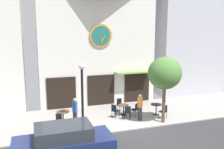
{
  "coord_description": "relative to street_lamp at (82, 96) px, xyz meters",
  "views": [
    {
      "loc": [
        -5.84,
        -12.1,
        5.52
      ],
      "look_at": [
        -0.92,
        2.66,
        2.78
      ],
      "focal_mm": 39.18,
      "sensor_mm": 36.0,
      "label": 1
    }
  ],
  "objects": [
    {
      "name": "neighbor_building_right",
      "position": [
        10.9,
        6.4,
        3.68
      ],
      "size": [
        6.15,
        4.22,
        11.25
      ],
      "color": "#B2B2BC",
      "rests_on": "ground_plane"
    },
    {
      "name": "cafe_table_center_right",
      "position": [
        -0.95,
        1.34,
        -1.4
      ],
      "size": [
        0.79,
        0.79,
        0.73
      ],
      "color": "black",
      "rests_on": "ground_plane"
    },
    {
      "name": "cafe_chair_outer",
      "position": [
        3.12,
        2.34,
        -1.41
      ],
      "size": [
        0.47,
        0.47,
        0.9
      ],
      "color": "black",
      "rests_on": "ground_plane"
    },
    {
      "name": "cafe_chair_facing_street",
      "position": [
        5.26,
        0.04,
        -1.41
      ],
      "size": [
        0.48,
        0.48,
        0.9
      ],
      "color": "black",
      "rests_on": "ground_plane"
    },
    {
      "name": "ground_plane",
      "position": [
        3.22,
        -1.17,
        -1.97
      ],
      "size": [
        26.49,
        10.93,
        0.13
      ],
      "color": "gray"
    },
    {
      "name": "parked_car_navy",
      "position": [
        -1.47,
        -3.03,
        -1.18
      ],
      "size": [
        4.31,
        2.04,
        1.55
      ],
      "color": "navy",
      "rests_on": "ground_plane"
    },
    {
      "name": "cafe_chair_facing_wall",
      "position": [
        3.7,
        0.98,
        -1.41
      ],
      "size": [
        0.56,
        0.56,
        0.9
      ],
      "color": "black",
      "rests_on": "ground_plane"
    },
    {
      "name": "cafe_table_leftmost",
      "position": [
        3.06,
        1.49,
        -1.44
      ],
      "size": [
        0.69,
        0.69,
        0.72
      ],
      "color": "black",
      "rests_on": "ground_plane"
    },
    {
      "name": "cafe_chair_near_lamp",
      "position": [
        2.34,
        1.18,
        -1.41
      ],
      "size": [
        0.55,
        0.55,
        0.9
      ],
      "color": "black",
      "rests_on": "ground_plane"
    },
    {
      "name": "clock_building",
      "position": [
        2.3,
        5.58,
        3.34
      ],
      "size": [
        8.91,
        3.92,
        10.22
      ],
      "color": "silver",
      "rests_on": "ground_plane"
    },
    {
      "name": "cafe_table_near_door",
      "position": [
        5.14,
        0.81,
        -1.4
      ],
      "size": [
        0.74,
        0.74,
        0.75
      ],
      "color": "black",
      "rests_on": "ground_plane"
    },
    {
      "name": "street_tree",
      "position": [
        4.92,
        -0.5,
        1.11
      ],
      "size": [
        2.07,
        1.86,
        4.06
      ],
      "color": "brown",
      "rests_on": "ground_plane"
    },
    {
      "name": "pedestrian_orange",
      "position": [
        3.71,
        0.3,
        -1.08
      ],
      "size": [
        0.39,
        0.39,
        1.67
      ],
      "color": "#2D2D38",
      "rests_on": "ground_plane"
    },
    {
      "name": "pedestrian_blue",
      "position": [
        -0.32,
        0.71,
        -1.08
      ],
      "size": [
        0.44,
        0.44,
        1.67
      ],
      "color": "#2D2D38",
      "rests_on": "ground_plane"
    },
    {
      "name": "street_lamp",
      "position": [
        0.0,
        0.0,
        0.0
      ],
      "size": [
        0.36,
        0.36,
        3.82
      ],
      "color": "black",
      "rests_on": "ground_plane"
    },
    {
      "name": "cafe_chair_under_awning",
      "position": [
        3.0,
        0.61,
        -1.41
      ],
      "size": [
        0.5,
        0.5,
        0.9
      ],
      "color": "black",
      "rests_on": "ground_plane"
    },
    {
      "name": "cafe_chair_curbside",
      "position": [
        -1.24,
        0.55,
        -1.41
      ],
      "size": [
        0.55,
        0.55,
        0.9
      ],
      "color": "black",
      "rests_on": "ground_plane"
    }
  ]
}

